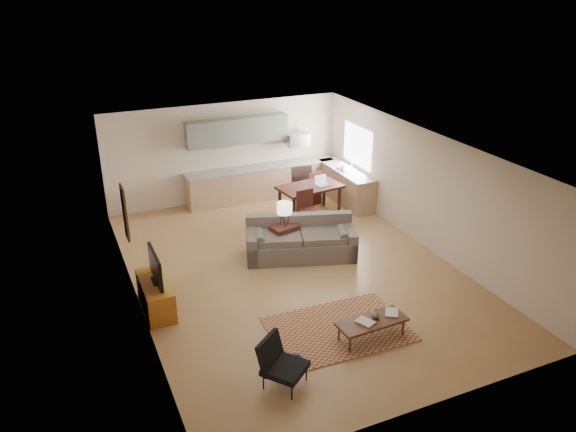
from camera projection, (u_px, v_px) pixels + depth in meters
name	position (u px, v px, depth m)	size (l,w,h in m)	color
room	(294.00, 212.00, 11.44)	(9.00, 9.00, 9.00)	olive
kitchen_counter_back	(261.00, 182.00, 15.63)	(4.26, 0.64, 0.92)	#A5815F
kitchen_counter_right	(346.00, 185.00, 15.39)	(0.64, 2.26, 0.92)	#A5815F
kitchen_range	(297.00, 177.00, 16.04)	(0.62, 0.62, 0.90)	#A5A8AD
kitchen_microwave	(297.00, 140.00, 15.62)	(0.62, 0.40, 0.35)	#A5A8AD
upper_cabinets	(237.00, 131.00, 14.94)	(2.80, 0.34, 0.70)	slate
window_right	(357.00, 146.00, 15.07)	(0.02, 1.40, 1.05)	white
wall_art_left	(125.00, 213.00, 10.93)	(0.06, 0.42, 1.10)	olive
triptych	(222.00, 139.00, 14.99)	(1.70, 0.04, 0.50)	#FDEAC2
rug	(338.00, 329.00, 10.01)	(2.42, 1.68, 0.02)	brown
sofa	(301.00, 239.00, 12.41)	(2.50, 1.09, 0.87)	#584E47
coffee_table	(371.00, 329.00, 9.71)	(1.25, 0.50, 0.38)	#452619
book_a	(361.00, 325.00, 9.49)	(0.33, 0.37, 0.03)	maroon
book_b	(385.00, 312.00, 9.85)	(0.35, 0.38, 0.02)	navy
vase	(375.00, 313.00, 9.68)	(0.20, 0.20, 0.18)	black
armchair	(285.00, 364.00, 8.54)	(0.68, 0.68, 0.78)	black
tv_credenza	(156.00, 296.00, 10.50)	(0.50, 1.29, 0.60)	#965015
tv	(155.00, 267.00, 10.28)	(0.10, 0.99, 0.60)	black
console_table	(285.00, 240.00, 12.56)	(0.60, 0.40, 0.70)	#341512
table_lamp	(284.00, 214.00, 12.30)	(0.34, 0.34, 0.56)	beige
dining_table	(310.00, 201.00, 14.52)	(1.61, 0.92, 0.81)	#341512
dining_chair_near	(309.00, 211.00, 13.72)	(0.47, 0.49, 0.98)	#341512
dining_chair_far	(310.00, 187.00, 15.27)	(0.45, 0.47, 0.95)	#341512
laptop	(323.00, 181.00, 14.34)	(0.34, 0.26, 0.26)	#A5A8AD
soap_bottle	(343.00, 167.00, 15.14)	(0.09, 0.09, 0.19)	#FDEAC2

